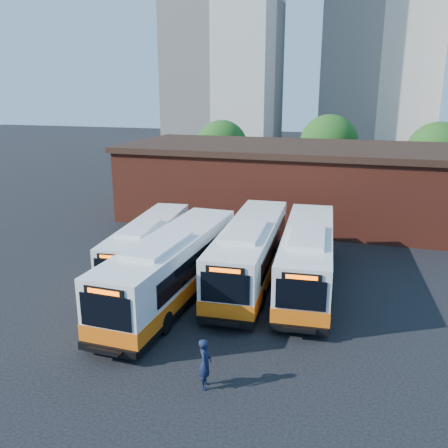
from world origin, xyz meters
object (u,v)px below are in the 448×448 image
(bus_west, at_px, (148,246))
(transit_worker, at_px, (205,364))
(bus_east, at_px, (307,259))
(bus_mideast, at_px, (250,254))
(bus_midwest, at_px, (172,269))

(bus_west, bearing_deg, transit_worker, -60.98)
(bus_west, relative_size, bus_east, 0.87)
(bus_east, xyz_separation_m, transit_worker, (-2.33, -10.96, -0.61))
(bus_mideast, bearing_deg, bus_east, 0.30)
(bus_mideast, bearing_deg, transit_worker, -88.54)
(bus_west, xyz_separation_m, bus_midwest, (3.35, -3.92, 0.27))
(transit_worker, bearing_deg, bus_mideast, -5.45)
(transit_worker, bearing_deg, bus_midwest, 21.00)
(bus_west, relative_size, bus_mideast, 0.85)
(bus_midwest, height_order, bus_east, bus_midwest)
(bus_west, relative_size, transit_worker, 5.73)
(bus_mideast, distance_m, bus_east, 3.31)
(bus_midwest, bearing_deg, bus_east, 31.96)
(bus_mideast, xyz_separation_m, transit_worker, (0.97, -10.72, -0.65))
(bus_midwest, height_order, transit_worker, bus_midwest)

